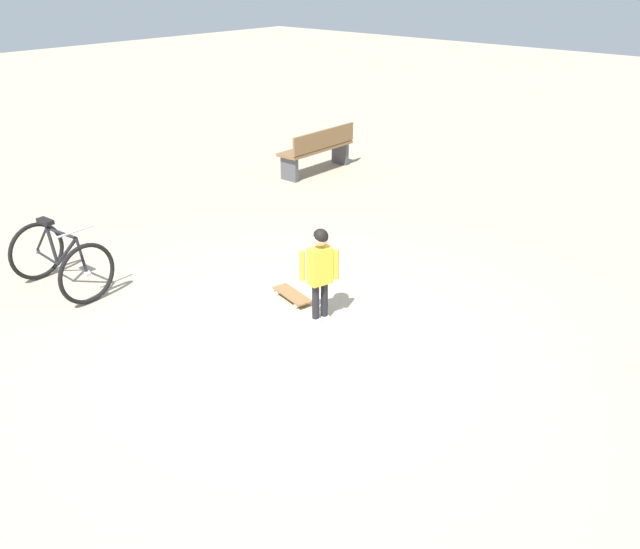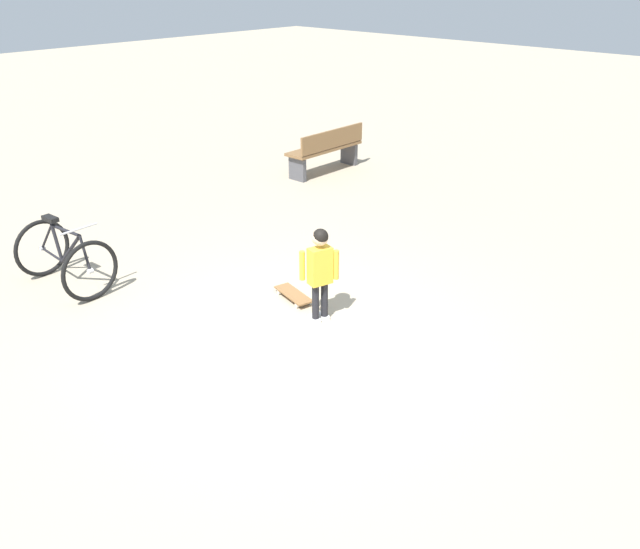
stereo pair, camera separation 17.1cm
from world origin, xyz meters
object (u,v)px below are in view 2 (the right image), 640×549
bicycle_near (65,257)px  street_bench (326,149)px  skateboard (293,295)px  child_person (320,265)px

bicycle_near → street_bench: (5.51, 0.95, 0.04)m
skateboard → bicycle_near: bicycle_near is taller
bicycle_near → street_bench: bicycle_near is taller
child_person → skateboard: (0.16, 0.56, -0.60)m
child_person → bicycle_near: bearing=117.7°
child_person → skateboard: child_person is taller
skateboard → street_bench: 5.03m
child_person → skateboard: size_ratio=1.80×
child_person → street_bench: bearing=42.0°
skateboard → street_bench: (3.93, 3.11, 0.36)m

